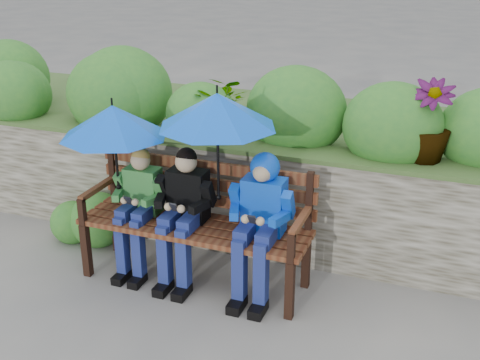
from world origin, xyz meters
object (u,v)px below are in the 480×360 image
at_px(boy_middle, 183,208).
at_px(umbrella_left, 113,121).
at_px(boy_left, 139,203).
at_px(umbrella_right, 217,110).
at_px(park_bench, 198,215).
at_px(boy_right, 260,214).

bearing_deg(boy_middle, umbrella_left, 179.60).
xyz_separation_m(boy_left, umbrella_right, (0.71, 0.05, 0.87)).
bearing_deg(park_bench, boy_left, -170.38).
height_order(boy_middle, boy_right, boy_right).
height_order(boy_left, boy_middle, boy_middle).
bearing_deg(umbrella_left, boy_middle, -0.40).
height_order(park_bench, umbrella_right, umbrella_right).
distance_m(umbrella_left, umbrella_right, 0.91).
height_order(park_bench, boy_right, boy_right).
height_order(boy_left, umbrella_right, umbrella_right).
xyz_separation_m(boy_left, umbrella_left, (-0.18, -0.00, 0.70)).
distance_m(park_bench, boy_right, 0.60).
bearing_deg(umbrella_right, boy_middle, -168.88).
relative_size(boy_left, boy_middle, 0.95).
distance_m(park_bench, umbrella_right, 0.95).
bearing_deg(park_bench, boy_middle, -132.87).
bearing_deg(umbrella_left, boy_right, 0.25).
distance_m(boy_right, umbrella_right, 0.87).
relative_size(boy_middle, boy_right, 0.97).
relative_size(park_bench, boy_middle, 1.67).
height_order(boy_left, boy_right, boy_right).
bearing_deg(park_bench, umbrella_left, -172.76).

